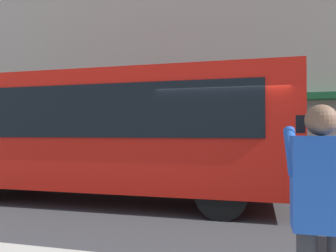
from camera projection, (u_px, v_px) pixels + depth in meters
ground_plane at (226, 209)px, 7.25m from camera, size 60.00×60.00×0.00m
building_facade_far at (240, 29)px, 13.93m from camera, size 28.00×1.55×12.00m
red_bus at (102, 131)px, 8.19m from camera, size 9.05×2.54×3.08m
pedestrian_photographer at (322, 206)px, 2.33m from camera, size 0.53×0.52×1.70m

